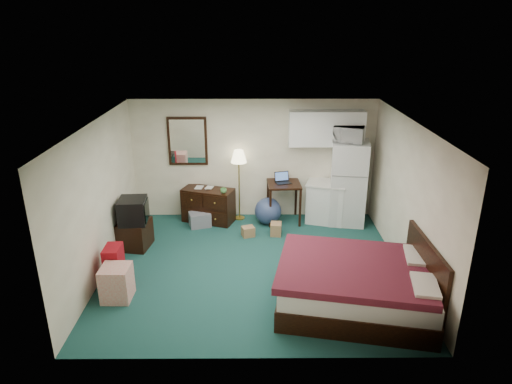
{
  "coord_description": "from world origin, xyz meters",
  "views": [
    {
      "loc": [
        -0.01,
        -6.85,
        3.98
      ],
      "look_at": [
        0.04,
        0.46,
        1.2
      ],
      "focal_mm": 32.0,
      "sensor_mm": 36.0,
      "label": 1
    }
  ],
  "objects_px": {
    "desk": "(284,202)",
    "kitchen_counter": "(326,203)",
    "floor_lamp": "(239,185)",
    "bed": "(356,286)",
    "tv_stand": "(135,234)",
    "dresser": "(208,205)",
    "suitcase": "(114,265)",
    "fridge": "(348,183)"
  },
  "relations": [
    {
      "from": "bed",
      "to": "desk",
      "type": "bearing_deg",
      "value": 116.73
    },
    {
      "from": "kitchen_counter",
      "to": "tv_stand",
      "type": "bearing_deg",
      "value": -146.91
    },
    {
      "from": "dresser",
      "to": "fridge",
      "type": "bearing_deg",
      "value": 18.09
    },
    {
      "from": "tv_stand",
      "to": "dresser",
      "type": "bearing_deg",
      "value": 51.33
    },
    {
      "from": "floor_lamp",
      "to": "bed",
      "type": "xyz_separation_m",
      "value": [
        1.78,
        -3.2,
        -0.41
      ]
    },
    {
      "from": "kitchen_counter",
      "to": "suitcase",
      "type": "relative_size",
      "value": 1.27
    },
    {
      "from": "floor_lamp",
      "to": "kitchen_counter",
      "type": "distance_m",
      "value": 1.84
    },
    {
      "from": "dresser",
      "to": "suitcase",
      "type": "bearing_deg",
      "value": -98.75
    },
    {
      "from": "kitchen_counter",
      "to": "suitcase",
      "type": "distance_m",
      "value": 4.43
    },
    {
      "from": "bed",
      "to": "tv_stand",
      "type": "height_order",
      "value": "bed"
    },
    {
      "from": "bed",
      "to": "tv_stand",
      "type": "distance_m",
      "value": 4.15
    },
    {
      "from": "suitcase",
      "to": "fridge",
      "type": "bearing_deg",
      "value": 28.75
    },
    {
      "from": "floor_lamp",
      "to": "tv_stand",
      "type": "bearing_deg",
      "value": -145.93
    },
    {
      "from": "desk",
      "to": "suitcase",
      "type": "distance_m",
      "value": 3.73
    },
    {
      "from": "kitchen_counter",
      "to": "tv_stand",
      "type": "distance_m",
      "value": 3.88
    },
    {
      "from": "fridge",
      "to": "suitcase",
      "type": "distance_m",
      "value": 4.81
    },
    {
      "from": "bed",
      "to": "floor_lamp",
      "type": "bearing_deg",
      "value": 130.26
    },
    {
      "from": "floor_lamp",
      "to": "kitchen_counter",
      "type": "relative_size",
      "value": 1.83
    },
    {
      "from": "dresser",
      "to": "fridge",
      "type": "distance_m",
      "value": 2.92
    },
    {
      "from": "fridge",
      "to": "bed",
      "type": "bearing_deg",
      "value": -89.16
    },
    {
      "from": "dresser",
      "to": "bed",
      "type": "bearing_deg",
      "value": -32.68
    },
    {
      "from": "bed",
      "to": "suitcase",
      "type": "distance_m",
      "value": 3.76
    },
    {
      "from": "kitchen_counter",
      "to": "fridge",
      "type": "distance_m",
      "value": 0.62
    },
    {
      "from": "dresser",
      "to": "tv_stand",
      "type": "bearing_deg",
      "value": -118.08
    },
    {
      "from": "fridge",
      "to": "suitcase",
      "type": "relative_size",
      "value": 2.66
    },
    {
      "from": "floor_lamp",
      "to": "fridge",
      "type": "xyz_separation_m",
      "value": [
        2.23,
        -0.17,
        0.11
      ]
    },
    {
      "from": "bed",
      "to": "tv_stand",
      "type": "xyz_separation_m",
      "value": [
        -3.69,
        1.92,
        -0.08
      ]
    },
    {
      "from": "dresser",
      "to": "floor_lamp",
      "type": "height_order",
      "value": "floor_lamp"
    },
    {
      "from": "kitchen_counter",
      "to": "desk",
      "type": "bearing_deg",
      "value": -165.41
    },
    {
      "from": "kitchen_counter",
      "to": "dresser",
      "type": "bearing_deg",
      "value": -164.58
    },
    {
      "from": "tv_stand",
      "to": "floor_lamp",
      "type": "bearing_deg",
      "value": 42.57
    },
    {
      "from": "floor_lamp",
      "to": "tv_stand",
      "type": "distance_m",
      "value": 2.35
    },
    {
      "from": "fridge",
      "to": "bed",
      "type": "xyz_separation_m",
      "value": [
        -0.45,
        -3.03,
        -0.52
      ]
    },
    {
      "from": "dresser",
      "to": "kitchen_counter",
      "type": "distance_m",
      "value": 2.44
    },
    {
      "from": "desk",
      "to": "kitchen_counter",
      "type": "distance_m",
      "value": 0.88
    },
    {
      "from": "fridge",
      "to": "desk",
      "type": "bearing_deg",
      "value": -172.99
    },
    {
      "from": "tv_stand",
      "to": "suitcase",
      "type": "relative_size",
      "value": 0.87
    },
    {
      "from": "fridge",
      "to": "tv_stand",
      "type": "bearing_deg",
      "value": -155.68
    },
    {
      "from": "bed",
      "to": "suitcase",
      "type": "xyz_separation_m",
      "value": [
        -3.7,
        0.66,
        -0.02
      ]
    },
    {
      "from": "dresser",
      "to": "tv_stand",
      "type": "relative_size",
      "value": 1.84
    },
    {
      "from": "tv_stand",
      "to": "suitcase",
      "type": "distance_m",
      "value": 1.25
    },
    {
      "from": "fridge",
      "to": "bed",
      "type": "distance_m",
      "value": 3.11
    }
  ]
}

